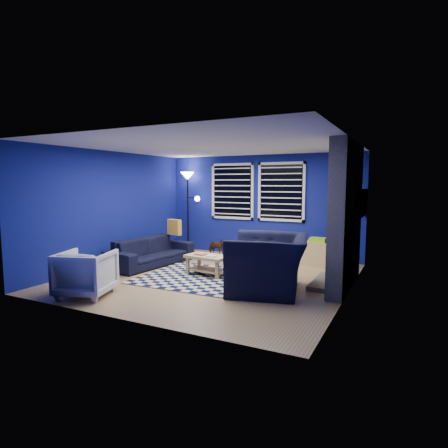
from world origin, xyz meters
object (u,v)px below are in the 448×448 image
armchair_big (268,263)px  coffee_table (208,261)px  sofa (151,252)px  rocking_horse (216,247)px  cabinet (318,253)px  armchair_bent (86,273)px  tv (362,203)px  floor_lamp (188,187)px

armchair_big → coffee_table: size_ratio=1.62×
sofa → coffee_table: sofa is taller
rocking_horse → cabinet: 2.38m
armchair_bent → rocking_horse: size_ratio=1.58×
armchair_bent → rocking_horse: bearing=-116.1°
tv → coffee_table: bearing=-144.1°
sofa → armchair_big: (2.99, -0.70, 0.17)m
cabinet → coffee_table: bearing=-117.0°
armchair_big → floor_lamp: bearing=-143.1°
cabinet → tv: bearing=18.3°
floor_lamp → sofa: bearing=-83.7°
sofa → coffee_table: (1.57, -0.25, -0.01)m
armchair_big → cabinet: bearing=158.3°
rocking_horse → tv: bearing=-73.9°
armchair_big → rocking_horse: 2.86m
tv → armchair_bent: size_ratio=1.24×
sofa → armchair_bent: size_ratio=2.55×
armchair_big → cabinet: (0.31, 2.31, -0.19)m
rocking_horse → floor_lamp: bearing=71.9°
tv → floor_lamp: (-4.38, 0.25, 0.32)m
armchair_big → armchair_bent: size_ratio=1.79×
rocking_horse → coffee_table: 1.65m
armchair_bent → floor_lamp: size_ratio=0.39×
armchair_bent → coffee_table: 2.32m
armchair_bent → coffee_table: armchair_bent is taller
armchair_big → cabinet: armchair_big is taller
coffee_table → rocking_horse: bearing=112.0°
rocking_horse → coffee_table: bearing=-148.3°
sofa → armchair_big: armchair_big is taller
rocking_horse → cabinet: cabinet is taller
coffee_table → floor_lamp: size_ratio=0.43×
armchair_bent → cabinet: armchair_bent is taller
cabinet → floor_lamp: bearing=-168.5°
coffee_table → floor_lamp: bearing=129.7°
tv → armchair_big: tv is taller
tv → cabinet: size_ratio=1.37×
floor_lamp → cabinet: bearing=-4.6°
armchair_big → floor_lamp: floor_lamp is taller
sofa → coffee_table: size_ratio=2.31×
armchair_big → floor_lamp: 4.31m
tv → coffee_table: (-2.61, -1.89, -1.11)m
cabinet → floor_lamp: 3.80m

